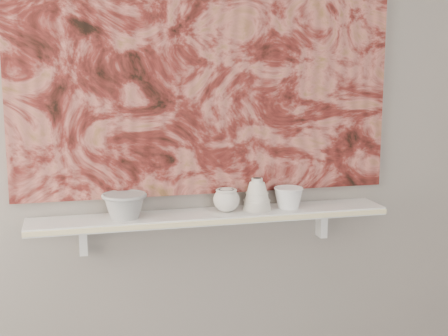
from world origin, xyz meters
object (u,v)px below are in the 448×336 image
object	(u,v)px
painting	(206,53)
bowl_grey	(124,205)
shelf	(211,216)
cup_cream	(226,200)
bowl_white	(288,197)
bell_vessel	(257,194)

from	to	relation	value
painting	bowl_grey	xyz separation A→B (m)	(-0.33, -0.08, -0.56)
painting	shelf	bearing A→B (deg)	-90.00
bowl_grey	cup_cream	world-z (taller)	bowl_grey
bowl_white	bowl_grey	bearing A→B (deg)	180.00
bowl_white	bell_vessel	bearing A→B (deg)	180.00
painting	bell_vessel	bearing A→B (deg)	-23.56
bowl_grey	bell_vessel	world-z (taller)	bell_vessel
cup_cream	bowl_white	distance (m)	0.26
shelf	painting	size ratio (longest dim) A/B	0.93
bell_vessel	bowl_white	world-z (taller)	bell_vessel
shelf	bowl_white	xyz separation A→B (m)	(0.32, 0.00, 0.06)
cup_cream	bowl_white	xyz separation A→B (m)	(0.26, 0.00, -0.00)
bowl_grey	shelf	bearing A→B (deg)	0.00
cup_cream	bell_vessel	bearing A→B (deg)	0.00
bowl_grey	bowl_white	xyz separation A→B (m)	(0.65, 0.00, -0.01)
shelf	bowl_grey	xyz separation A→B (m)	(-0.33, 0.00, 0.06)
painting	cup_cream	bearing A→B (deg)	-53.28
shelf	cup_cream	xyz separation A→B (m)	(0.06, 0.00, 0.06)
bell_vessel	shelf	bearing A→B (deg)	180.00
shelf	bell_vessel	distance (m)	0.20
painting	bowl_white	bearing A→B (deg)	-14.27
painting	bowl_grey	size ratio (longest dim) A/B	8.87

